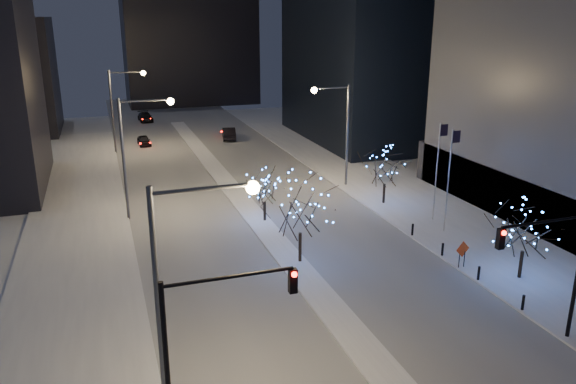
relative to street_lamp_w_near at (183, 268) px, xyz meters
name	(u,v)px	position (x,y,z in m)	size (l,w,h in m)	color
road	(226,182)	(8.94, 33.00, -6.49)	(20.00, 130.00, 0.02)	#A8ADB7
median	(238,196)	(8.94, 28.00, -6.42)	(2.00, 80.00, 0.15)	white
east_sidewalk	(437,213)	(23.94, 18.00, -6.42)	(10.00, 90.00, 0.15)	white
west_sidewalk	(76,257)	(-5.06, 18.00, -6.42)	(8.00, 90.00, 0.15)	white
street_lamp_w_near	(183,268)	(0.00, 0.00, 0.00)	(4.40, 0.56, 10.00)	#595E66
street_lamp_w_mid	(136,141)	(0.00, 25.00, 0.00)	(4.40, 0.56, 10.00)	#595E66
street_lamp_w_far	(120,100)	(0.00, 50.00, 0.00)	(4.40, 0.56, 10.00)	#595E66
street_lamp_east	(339,122)	(19.02, 28.00, -0.05)	(3.90, 0.56, 10.00)	#595E66
traffic_signal_west	(207,330)	(0.50, -2.00, -1.74)	(5.26, 0.43, 7.00)	black
traffic_signal_east	(556,259)	(17.88, -1.00, -1.74)	(5.26, 0.43, 7.00)	black
flagpoles	(444,169)	(22.30, 15.25, -1.70)	(1.35, 2.60, 8.00)	silver
bollards	(460,261)	(19.14, 8.00, -5.90)	(0.16, 12.16, 0.90)	black
car_near	(144,141)	(2.62, 53.20, -5.87)	(1.48, 3.68, 1.26)	black
car_mid	(229,133)	(13.97, 53.49, -5.69)	(1.71, 4.90, 1.61)	black
car_far	(145,117)	(4.36, 71.02, -5.79)	(1.98, 4.86, 1.41)	black
holiday_tree_median_near	(300,206)	(9.44, 12.29, -2.43)	(5.44, 5.44, 6.19)	black
holiday_tree_median_far	(264,189)	(9.44, 20.77, -3.69)	(3.08, 3.08, 4.01)	black
holiday_tree_plaza_near	(526,229)	(21.85, 5.47, -3.05)	(5.28, 5.28, 5.13)	black
holiday_tree_plaza_far	(385,168)	(20.77, 21.69, -3.16)	(4.76, 4.76, 4.95)	black
construction_sign	(463,252)	(19.24, 7.94, -5.24)	(1.11, 0.22, 1.85)	black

